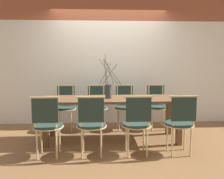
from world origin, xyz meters
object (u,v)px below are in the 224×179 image
(dining_table, at_px, (112,104))
(vase_centerpiece, at_px, (108,90))
(chair_far_center, at_px, (125,105))
(book_stack, at_px, (139,98))
(chair_near_center, at_px, (137,122))

(dining_table, height_order, vase_centerpiece, vase_centerpiece)
(chair_far_center, relative_size, book_stack, 3.68)
(vase_centerpiece, relative_size, book_stack, 3.09)
(dining_table, bearing_deg, chair_near_center, -65.92)
(dining_table, xyz_separation_m, chair_far_center, (0.31, 0.73, -0.14))
(vase_centerpiece, xyz_separation_m, book_stack, (0.52, -0.09, -0.12))
(chair_near_center, bearing_deg, book_stack, 78.23)
(chair_far_center, bearing_deg, book_stack, 100.32)
(chair_near_center, distance_m, chair_far_center, 1.47)
(chair_near_center, relative_size, book_stack, 3.68)
(chair_far_center, bearing_deg, dining_table, 67.42)
(dining_table, xyz_separation_m, book_stack, (0.46, -0.11, 0.12))
(dining_table, distance_m, chair_near_center, 0.82)
(chair_far_center, height_order, vase_centerpiece, vase_centerpiece)
(chair_far_center, height_order, book_stack, chair_far_center)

